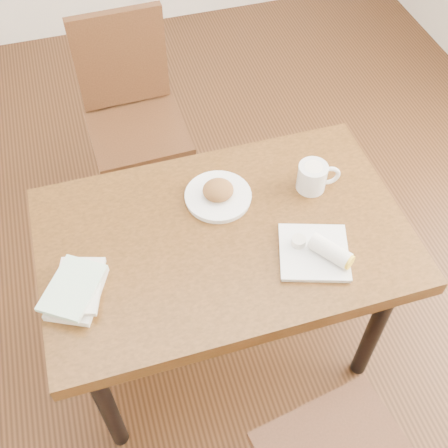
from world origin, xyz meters
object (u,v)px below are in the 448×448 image
object	(u,v)px
plate_burrito	(319,252)
coffee_mug	(313,176)
plate_scone	(218,194)
table	(224,250)
book_stack	(76,289)
chair_far	(132,107)

from	to	relation	value
plate_burrito	coffee_mug	bearing A→B (deg)	71.71
plate_scone	plate_burrito	bearing A→B (deg)	-53.81
table	plate_burrito	bearing A→B (deg)	-33.30
plate_scone	coffee_mug	xyz separation A→B (m)	(0.32, -0.04, 0.03)
coffee_mug	book_stack	distance (m)	0.85
table	plate_scone	distance (m)	0.19
table	plate_scone	world-z (taller)	plate_scone
coffee_mug	book_stack	bearing A→B (deg)	-166.51
table	book_stack	world-z (taller)	book_stack
plate_scone	coffee_mug	bearing A→B (deg)	-7.31
table	coffee_mug	distance (m)	0.39
chair_far	coffee_mug	xyz separation A→B (m)	(0.49, -0.84, 0.25)
table	plate_burrito	world-z (taller)	plate_burrito
table	plate_burrito	size ratio (longest dim) A/B	4.41
coffee_mug	plate_scone	bearing A→B (deg)	172.69
table	coffee_mug	size ratio (longest dim) A/B	8.04
chair_far	book_stack	xyz separation A→B (m)	(-0.34, -1.04, 0.23)
book_stack	plate_scone	bearing A→B (deg)	25.44
chair_far	book_stack	distance (m)	1.12
table	plate_burrito	xyz separation A→B (m)	(0.26, -0.17, 0.11)
chair_far	plate_scone	distance (m)	0.85
plate_burrito	book_stack	distance (m)	0.74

